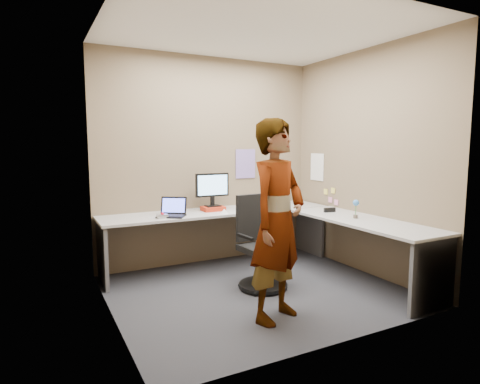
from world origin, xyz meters
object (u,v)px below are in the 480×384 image
monitor (212,187)px  person (277,221)px  office_chair (260,251)px  desk (273,227)px

monitor → person: person is taller
monitor → office_chair: monitor is taller
desk → office_chair: 0.49m
monitor → person: bearing=-93.3°
monitor → office_chair: 1.13m
desk → person: (-0.62, -1.06, 0.31)m
office_chair → person: bearing=-114.4°
office_chair → person: size_ratio=0.56×
office_chair → person: 0.94m
person → monitor: bearing=62.1°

